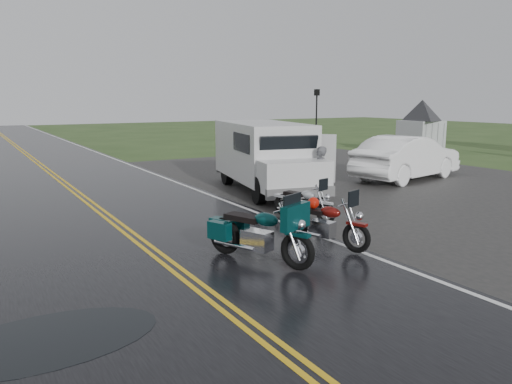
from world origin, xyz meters
TOP-DOWN VIEW (x-y plane):
  - ground at (0.00, 0.00)m, footprint 120.00×120.00m
  - road at (0.00, 10.00)m, footprint 8.00×100.00m
  - parking_pad at (11.00, 5.00)m, footprint 14.00×24.00m
  - visitor_center at (20.00, 12.00)m, footprint 16.00×10.00m
  - motorcycle_red at (3.62, -0.73)m, footprint 1.44×2.34m
  - motorcycle_teal at (1.92, -0.99)m, footprint 1.76×2.63m
  - motorcycle_silver at (4.60, 1.53)m, footprint 1.21×2.09m
  - van_white at (4.52, 4.68)m, footprint 3.66×6.66m
  - person_at_van at (6.32, 4.01)m, footprint 0.76×0.73m
  - sedan_white at (12.14, 5.78)m, footprint 5.63×2.88m
  - lamp_post_far_right at (14.73, 15.16)m, footprint 0.33×0.33m

SIDE VIEW (x-z plane):
  - ground at x=0.00m, z-range 0.00..0.00m
  - parking_pad at x=11.00m, z-range 0.00..0.03m
  - road at x=0.00m, z-range 0.00..0.04m
  - motorcycle_silver at x=4.60m, z-range 0.00..1.16m
  - motorcycle_red at x=3.62m, z-range 0.00..1.30m
  - motorcycle_teal at x=1.92m, z-range 0.00..1.46m
  - person_at_van at x=6.32m, z-range 0.00..1.76m
  - sedan_white at x=12.14m, z-range 0.00..1.77m
  - van_white at x=4.52m, z-range 0.00..2.48m
  - lamp_post_far_right at x=14.73m, z-range 0.00..3.84m
  - visitor_center at x=20.00m, z-range 0.00..4.80m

